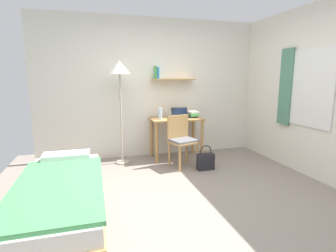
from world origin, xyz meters
The scene contains 11 objects.
ground_plane centered at (0.00, 0.00, 0.00)m, with size 5.28×5.28×0.00m, color gray.
wall_back centered at (0.00, 2.02, 1.30)m, with size 4.40×0.27×2.60m.
wall_right centered at (2.02, 0.03, 1.30)m, with size 0.10×4.40×2.60m.
bed centered at (-1.53, -0.16, 0.24)m, with size 0.85×2.00×0.54m.
desk centered at (0.32, 1.70, 0.60)m, with size 0.96×0.54×0.76m.
desk_chair centered at (0.26, 1.20, 0.49)m, with size 0.53×0.49×0.88m.
standing_lamp centered at (-0.71, 1.64, 1.56)m, with size 0.37×0.37×1.79m.
laptop centered at (0.41, 1.75, 0.81)m, with size 0.34×0.21×0.19m.
water_bottle centered at (0.00, 1.66, 0.87)m, with size 0.07×0.07×0.21m, color silver.
book_stack centered at (0.66, 1.72, 0.82)m, with size 0.18×0.24×0.12m.
handbag centered at (0.58, 0.91, 0.15)m, with size 0.28×0.13×0.42m.
Camera 1 is at (-1.15, -2.92, 1.52)m, focal length 28.06 mm.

